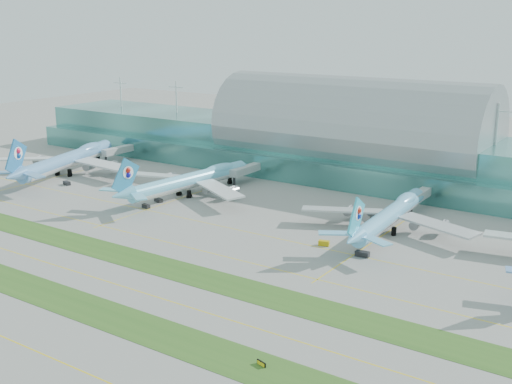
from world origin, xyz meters
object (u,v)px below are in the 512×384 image
Objects in this scene: airliner_b at (191,179)px; taxiway_sign_east at (261,364)px; airliner_c at (391,214)px; airliner_a at (69,159)px; terminal at (351,144)px.

taxiway_sign_east is (94.03, -92.48, -5.60)m from airliner_b.
airliner_a is at bearing 178.64° from airliner_c.
airliner_a is 150.01m from airliner_c.
airliner_a is at bearing -171.19° from airliner_b.
airliner_c is at bearing 7.16° from airliner_b.
airliner_a is 1.16× the size of airliner_c.
airliner_b is at bearing 177.89° from airliner_c.
airliner_a is 185.06m from taxiway_sign_east.
airliner_b is (-37.66, -63.11, -8.10)m from terminal.
airliner_a reaches higher than taxiway_sign_east.
terminal is 4.71× the size of airliner_b.
taxiway_sign_east is (11.94, -93.77, -5.18)m from airliner_c.
taxiway_sign_east is (56.37, -155.59, -13.70)m from terminal.
terminal reaches higher than taxiway_sign_east.
terminal is 4.37× the size of airliner_a.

